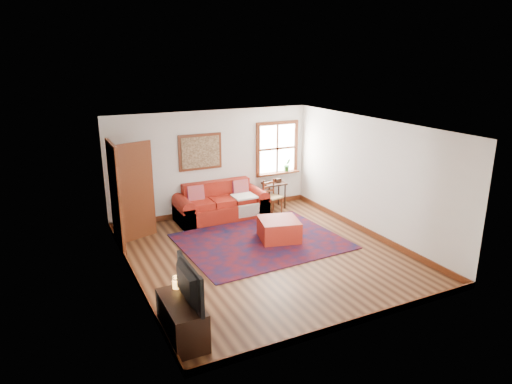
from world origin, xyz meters
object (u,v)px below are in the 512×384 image
red_ottoman (279,230)px  side_table (274,187)px  red_leather_sofa (221,206)px  media_cabinet (182,320)px  ladder_back_chair (271,195)px

red_ottoman → side_table: bearing=78.7°
red_ottoman → side_table: size_ratio=1.19×
red_leather_sofa → red_ottoman: bearing=-72.3°
side_table → red_ottoman: bearing=-115.6°
side_table → media_cabinet: 5.74m
red_leather_sofa → red_ottoman: (0.58, -1.80, -0.05)m
side_table → ladder_back_chair: ladder_back_chair is taller
red_leather_sofa → media_cabinet: 4.83m
red_ottoman → ladder_back_chair: ladder_back_chair is taller
red_ottoman → media_cabinet: bearing=-125.1°
ladder_back_chair → media_cabinet: 5.38m
red_leather_sofa → ladder_back_chair: red_leather_sofa is taller
red_leather_sofa → side_table: bearing=3.0°
side_table → media_cabinet: size_ratio=0.65×
side_table → media_cabinet: bearing=-131.0°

